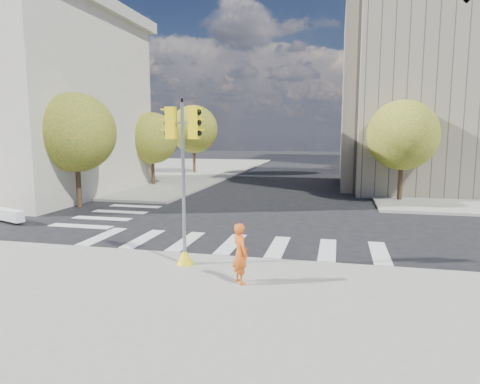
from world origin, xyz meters
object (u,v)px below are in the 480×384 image
Objects in this scene: lamp_far at (382,129)px; photographer at (240,253)px; traffic_signal at (184,195)px; lamp_near at (402,127)px.

photographer is at bearing -101.04° from lamp_far.
traffic_signal is 2.75m from photographer.
traffic_signal is at bearing 20.08° from photographer.
lamp_near reaches higher than photographer.
traffic_signal reaches higher than photographer.
lamp_far is 1.61× the size of traffic_signal.
photographer is (2.05, -1.25, -1.34)m from traffic_signal.
lamp_far is at bearing -49.61° from photographer.
photographer is (-6.72, -20.44, -3.60)m from lamp_near.
lamp_near is at bearing -56.77° from photographer.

